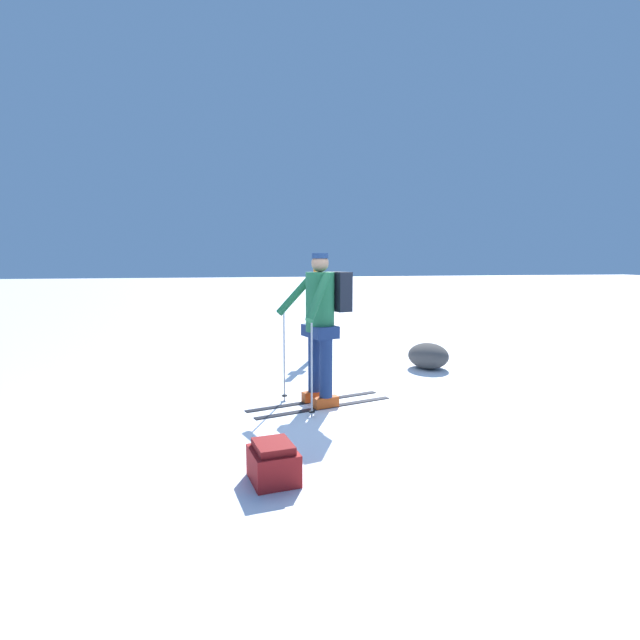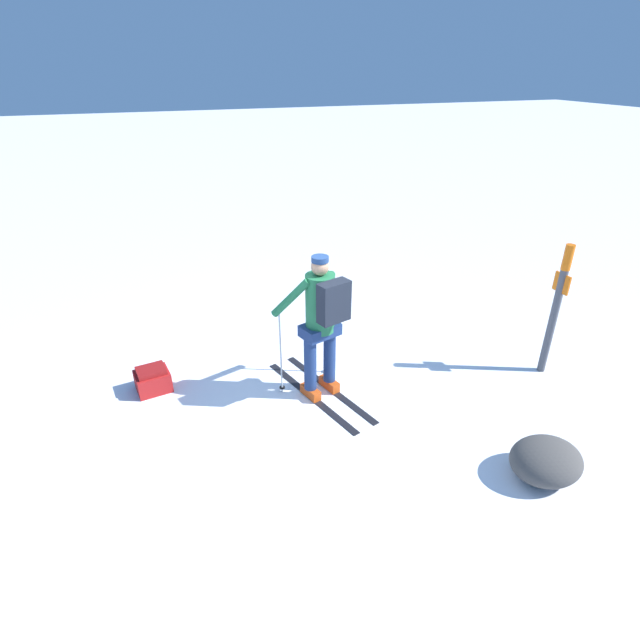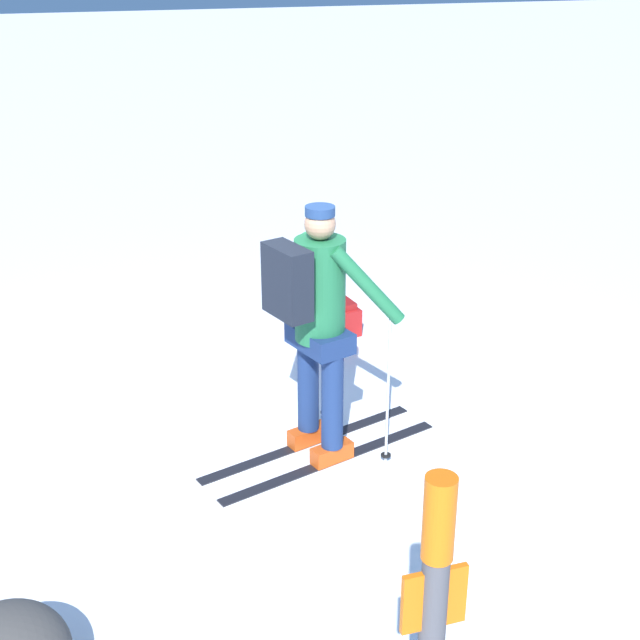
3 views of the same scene
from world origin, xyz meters
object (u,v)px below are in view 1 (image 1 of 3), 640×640
object	(u,v)px
skier	(322,318)
trail_marker	(316,298)
rock_boulder	(428,356)
dropped_backpack	(273,463)

from	to	relation	value
skier	trail_marker	xyz separation A→B (m)	(2.94, -0.49, -0.01)
trail_marker	skier	bearing A→B (deg)	170.57
skier	rock_boulder	world-z (taller)	skier
dropped_backpack	trail_marker	size ratio (longest dim) A/B	0.26
skier	dropped_backpack	bearing A→B (deg)	158.28
dropped_backpack	rock_boulder	xyz separation A→B (m)	(3.56, -2.82, 0.05)
dropped_backpack	rock_boulder	size ratio (longest dim) A/B	0.62
trail_marker	rock_boulder	size ratio (longest dim) A/B	2.41
dropped_backpack	rock_boulder	bearing A→B (deg)	-38.38
skier	trail_marker	bearing A→B (deg)	-9.43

